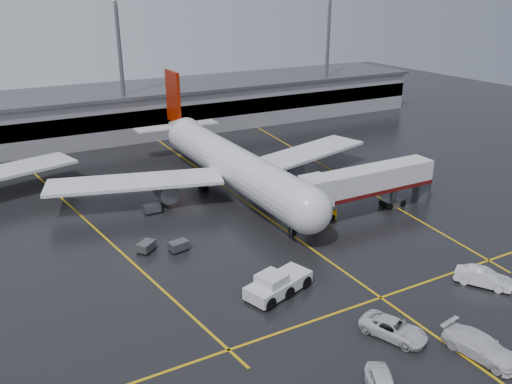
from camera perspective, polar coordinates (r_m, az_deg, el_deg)
ground at (r=66.24m, az=0.68°, el=-2.38°), size 220.00×220.00×0.00m
apron_line_centre at (r=66.24m, az=0.68°, el=-2.38°), size 0.25×90.00×0.02m
apron_line_stop at (r=50.48m, az=13.34°, el=-11.04°), size 60.00×0.25×0.02m
apron_line_left at (r=68.84m, az=-18.27°, el=-2.56°), size 9.99×69.35×0.02m
apron_line_right at (r=83.37m, az=8.07°, el=2.43°), size 7.57×69.64×0.02m
terminal at (r=107.41m, az=-12.19°, el=8.76°), size 122.00×19.00×8.60m
light_mast_mid at (r=98.78m, az=-14.42°, el=13.52°), size 3.00×1.20×25.45m
light_mast_right at (r=118.49m, az=7.77°, el=15.13°), size 3.00×1.20×25.45m
main_airliner at (r=72.81m, az=-3.08°, el=3.32°), size 48.80×45.60×14.10m
jet_bridge at (r=66.74m, az=12.18°, el=0.94°), size 19.90×3.40×6.05m
pushback_tractor at (r=49.28m, az=2.30°, el=-9.98°), size 7.26×4.64×2.41m
belt_loader at (r=64.70m, az=6.91°, el=-2.54°), size 4.02×2.02×2.50m
service_van_a at (r=45.35m, az=14.65°, el=-14.10°), size 4.38×6.00×1.51m
service_van_b at (r=45.36m, az=23.15°, el=-15.08°), size 3.39×6.30×1.74m
service_van_c at (r=54.98m, az=23.34°, el=-8.48°), size 4.27×5.26×1.68m
baggage_cart_a at (r=57.54m, az=-8.36°, el=-5.74°), size 2.21×1.66×1.12m
baggage_cart_b at (r=58.00m, az=-11.78°, el=-5.76°), size 2.37×2.27×1.12m
baggage_cart_c at (r=67.56m, az=-11.15°, el=-1.75°), size 2.03×1.34×1.12m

